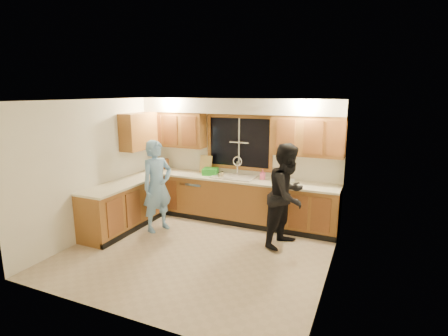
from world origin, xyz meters
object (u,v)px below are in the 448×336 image
object	(u,v)px
man	(157,186)
dish_crate	(210,171)
dishwasher	(197,197)
bowl	(289,181)
knife_block	(166,164)
sink	(234,180)
stove	(103,215)
soap_bottle	(263,174)
woman	(287,195)

from	to	relation	value
man	dish_crate	size ratio (longest dim) A/B	5.89
dishwasher	bowl	xyz separation A→B (m)	(1.97, 0.08, 0.54)
dishwasher	knife_block	xyz separation A→B (m)	(-0.86, 0.16, 0.62)
sink	dishwasher	world-z (taller)	sink
stove	soap_bottle	bearing A→B (deg)	38.66
sink	dish_crate	distance (m)	0.56
soap_bottle	knife_block	bearing A→B (deg)	178.50
dishwasher	knife_block	bearing A→B (deg)	169.56
stove	dish_crate	bearing A→B (deg)	55.72
dish_crate	bowl	distance (m)	1.67
dishwasher	dish_crate	xyz separation A→B (m)	(0.31, 0.04, 0.58)
woman	soap_bottle	xyz separation A→B (m)	(-0.70, 0.82, 0.12)
sink	dishwasher	size ratio (longest dim) A/B	1.05
dish_crate	dishwasher	bearing A→B (deg)	-173.01
sink	man	xyz separation A→B (m)	(-1.14, -1.05, 0.01)
woman	man	bearing A→B (deg)	114.65
sink	woman	xyz separation A→B (m)	(1.29, -0.73, 0.03)
bowl	stove	bearing A→B (deg)	-147.08
sink	man	size ratio (longest dim) A/B	0.49
dishwasher	woman	size ratio (longest dim) A/B	0.46
stove	bowl	xyz separation A→B (m)	(2.92, 1.89, 0.50)
woman	stove	bearing A→B (deg)	126.70
man	soap_bottle	bearing A→B (deg)	-35.14
sink	woman	distance (m)	1.48
knife_block	woman	bearing A→B (deg)	-55.20
woman	bowl	xyz separation A→B (m)	(-0.16, 0.80, 0.05)
stove	knife_block	distance (m)	2.06
dish_crate	soap_bottle	xyz separation A→B (m)	(1.13, 0.06, 0.03)
sink	knife_block	size ratio (longest dim) A/B	3.77
knife_block	dish_crate	distance (m)	1.18
sink	knife_block	xyz separation A→B (m)	(-1.71, 0.14, 0.17)
man	dish_crate	world-z (taller)	man
sink	stove	size ratio (longest dim) A/B	0.96
dish_crate	stove	bearing A→B (deg)	-124.28
knife_block	soap_bottle	distance (m)	2.30
knife_block	dish_crate	world-z (taller)	knife_block
woman	soap_bottle	bearing A→B (deg)	57.79
dishwasher	stove	world-z (taller)	stove
soap_bottle	bowl	distance (m)	0.54
stove	soap_bottle	world-z (taller)	soap_bottle
sink	dish_crate	world-z (taller)	sink
knife_block	bowl	distance (m)	2.84
woman	knife_block	bearing A→B (deg)	90.92
dish_crate	woman	bearing A→B (deg)	-22.52
woman	bowl	world-z (taller)	woman
man	bowl	xyz separation A→B (m)	(2.27, 1.12, 0.07)
dish_crate	bowl	xyz separation A→B (m)	(1.66, 0.05, -0.04)
stove	soap_bottle	distance (m)	3.11
dishwasher	dish_crate	distance (m)	0.66
woman	knife_block	size ratio (longest dim) A/B	7.87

